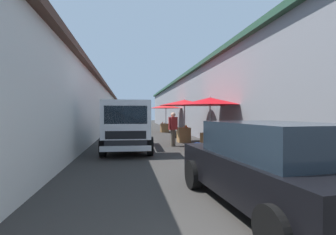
{
  "coord_description": "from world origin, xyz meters",
  "views": [
    {
      "loc": [
        -2.08,
        1.37,
        1.59
      ],
      "look_at": [
        11.57,
        -0.83,
        1.38
      ],
      "focal_mm": 26.69,
      "sensor_mm": 36.0,
      "label": 1
    }
  ],
  "objects_px": {
    "fruit_stall_near_left": "(166,110)",
    "delivery_truck": "(128,127)",
    "fruit_stall_far_right": "(210,107)",
    "fruit_stall_mid_lane": "(184,108)",
    "hatchback_car": "(269,165)",
    "plastic_stool": "(198,146)",
    "parked_scooter": "(174,131)",
    "vendor_by_crates": "(173,127)"
  },
  "relations": [
    {
      "from": "parked_scooter",
      "to": "vendor_by_crates",
      "type": "bearing_deg",
      "value": 168.79
    },
    {
      "from": "hatchback_car",
      "to": "vendor_by_crates",
      "type": "bearing_deg",
      "value": 1.13
    },
    {
      "from": "fruit_stall_mid_lane",
      "to": "parked_scooter",
      "type": "distance_m",
      "value": 3.56
    },
    {
      "from": "fruit_stall_far_right",
      "to": "plastic_stool",
      "type": "relative_size",
      "value": 6.61
    },
    {
      "from": "vendor_by_crates",
      "to": "hatchback_car",
      "type": "bearing_deg",
      "value": -178.87
    },
    {
      "from": "fruit_stall_mid_lane",
      "to": "delivery_truck",
      "type": "xyz_separation_m",
      "value": [
        -3.28,
        3.09,
        -0.88
      ]
    },
    {
      "from": "fruit_stall_far_right",
      "to": "vendor_by_crates",
      "type": "relative_size",
      "value": 1.73
    },
    {
      "from": "fruit_stall_near_left",
      "to": "fruit_stall_far_right",
      "type": "distance_m",
      "value": 10.43
    },
    {
      "from": "fruit_stall_far_right",
      "to": "hatchback_car",
      "type": "relative_size",
      "value": 0.71
    },
    {
      "from": "delivery_truck",
      "to": "vendor_by_crates",
      "type": "relative_size",
      "value": 3.01
    },
    {
      "from": "fruit_stall_far_right",
      "to": "vendor_by_crates",
      "type": "height_order",
      "value": "fruit_stall_far_right"
    },
    {
      "from": "fruit_stall_near_left",
      "to": "plastic_stool",
      "type": "height_order",
      "value": "fruit_stall_near_left"
    },
    {
      "from": "fruit_stall_near_left",
      "to": "fruit_stall_mid_lane",
      "type": "bearing_deg",
      "value": 178.91
    },
    {
      "from": "hatchback_car",
      "to": "fruit_stall_mid_lane",
      "type": "bearing_deg",
      "value": -4.41
    },
    {
      "from": "hatchback_car",
      "to": "vendor_by_crates",
      "type": "relative_size",
      "value": 2.43
    },
    {
      "from": "fruit_stall_far_right",
      "to": "vendor_by_crates",
      "type": "distance_m",
      "value": 2.11
    },
    {
      "from": "fruit_stall_far_right",
      "to": "hatchback_car",
      "type": "xyz_separation_m",
      "value": [
        -6.94,
        1.32,
        -1.17
      ]
    },
    {
      "from": "fruit_stall_near_left",
      "to": "delivery_truck",
      "type": "distance_m",
      "value": 11.58
    },
    {
      "from": "fruit_stall_far_right",
      "to": "parked_scooter",
      "type": "xyz_separation_m",
      "value": [
        5.86,
        0.55,
        -1.46
      ]
    },
    {
      "from": "fruit_stall_mid_lane",
      "to": "hatchback_car",
      "type": "bearing_deg",
      "value": 175.59
    },
    {
      "from": "plastic_stool",
      "to": "fruit_stall_near_left",
      "type": "bearing_deg",
      "value": -2.41
    },
    {
      "from": "plastic_stool",
      "to": "fruit_stall_far_right",
      "type": "bearing_deg",
      "value": -36.15
    },
    {
      "from": "fruit_stall_mid_lane",
      "to": "plastic_stool",
      "type": "height_order",
      "value": "fruit_stall_mid_lane"
    },
    {
      "from": "hatchback_car",
      "to": "delivery_truck",
      "type": "height_order",
      "value": "delivery_truck"
    },
    {
      "from": "delivery_truck",
      "to": "fruit_stall_mid_lane",
      "type": "bearing_deg",
      "value": -43.27
    },
    {
      "from": "fruit_stall_far_right",
      "to": "delivery_truck",
      "type": "height_order",
      "value": "fruit_stall_far_right"
    },
    {
      "from": "fruit_stall_mid_lane",
      "to": "hatchback_car",
      "type": "relative_size",
      "value": 0.68
    },
    {
      "from": "fruit_stall_far_right",
      "to": "delivery_truck",
      "type": "xyz_separation_m",
      "value": [
        -0.66,
        3.68,
        -0.87
      ]
    },
    {
      "from": "fruit_stall_far_right",
      "to": "fruit_stall_mid_lane",
      "type": "distance_m",
      "value": 2.69
    },
    {
      "from": "delivery_truck",
      "to": "plastic_stool",
      "type": "bearing_deg",
      "value": -102.65
    },
    {
      "from": "fruit_stall_near_left",
      "to": "hatchback_car",
      "type": "relative_size",
      "value": 0.69
    },
    {
      "from": "fruit_stall_mid_lane",
      "to": "plastic_stool",
      "type": "bearing_deg",
      "value": 174.95
    },
    {
      "from": "delivery_truck",
      "to": "hatchback_car",
      "type": "bearing_deg",
      "value": -159.47
    },
    {
      "from": "fruit_stall_far_right",
      "to": "plastic_stool",
      "type": "height_order",
      "value": "fruit_stall_far_right"
    },
    {
      "from": "fruit_stall_mid_lane",
      "to": "vendor_by_crates",
      "type": "height_order",
      "value": "fruit_stall_mid_lane"
    },
    {
      "from": "hatchback_car",
      "to": "parked_scooter",
      "type": "relative_size",
      "value": 2.38
    },
    {
      "from": "fruit_stall_mid_lane",
      "to": "plastic_stool",
      "type": "relative_size",
      "value": 6.31
    },
    {
      "from": "delivery_truck",
      "to": "parked_scooter",
      "type": "bearing_deg",
      "value": -25.6
    },
    {
      "from": "vendor_by_crates",
      "to": "parked_scooter",
      "type": "relative_size",
      "value": 0.98
    },
    {
      "from": "fruit_stall_mid_lane",
      "to": "hatchback_car",
      "type": "distance_m",
      "value": 9.67
    },
    {
      "from": "fruit_stall_near_left",
      "to": "fruit_stall_far_right",
      "type": "bearing_deg",
      "value": -177.59
    },
    {
      "from": "fruit_stall_near_left",
      "to": "fruit_stall_mid_lane",
      "type": "height_order",
      "value": "fruit_stall_near_left"
    }
  ]
}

